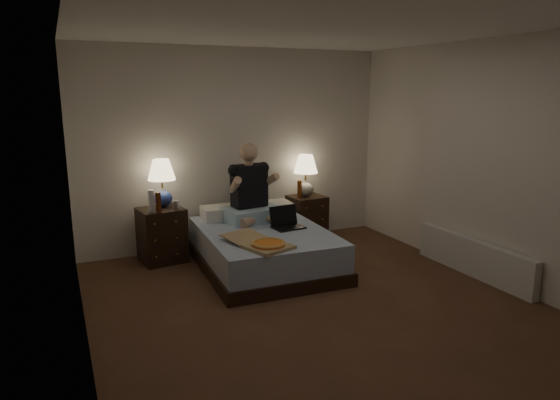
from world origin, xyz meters
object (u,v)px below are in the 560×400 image
lamp_left (162,183)px  beer_bottle_right (300,189)px  nightstand_right (307,217)px  beer_bottle_left (158,202)px  radiator (473,258)px  soda_can (176,205)px  bed (264,249)px  pizza_box (268,245)px  water_bottle (151,201)px  person (251,183)px  lamp_right (306,176)px  nightstand_left (162,235)px  laptop (289,218)px

lamp_left → beer_bottle_right: 1.80m
nightstand_right → beer_bottle_left: (-2.03, -0.30, 0.46)m
beer_bottle_left → radiator: beer_bottle_left is taller
lamp_left → soda_can: size_ratio=5.60×
bed → pizza_box: 0.73m
water_bottle → beer_bottle_right: bearing=5.7°
beer_bottle_left → radiator: bearing=-29.0°
soda_can → bed: bearing=-34.6°
bed → soda_can: (-0.85, 0.59, 0.47)m
bed → lamp_left: lamp_left is taller
nightstand_right → lamp_left: lamp_left is taller
bed → radiator: bed is taller
soda_can → pizza_box: size_ratio=0.13×
person → pizza_box: bearing=-110.3°
soda_can → person: 0.91m
lamp_right → soda_can: (-1.79, -0.22, -0.18)m
beer_bottle_right → soda_can: bearing=-173.9°
lamp_right → nightstand_left: bearing=-176.5°
soda_can → radiator: 3.36m
lamp_left → radiator: bearing=-33.7°
person → beer_bottle_right: bearing=14.4°
nightstand_left → nightstand_right: bearing=-4.3°
beer_bottle_left → pizza_box: bearing=-53.9°
lamp_left → water_bottle: bearing=-128.5°
soda_can → laptop: 1.31m
radiator → nightstand_right: bearing=117.0°
lamp_left → lamp_right: lamp_left is taller
water_bottle → radiator: 3.60m
nightstand_left → pizza_box: nightstand_left is taller
lamp_left → soda_can: lamp_left is taller
nightstand_left → laptop: 1.51m
nightstand_left → radiator: nightstand_left is taller
lamp_left → beer_bottle_right: (1.79, -0.02, -0.22)m
bed → beer_bottle_right: (0.83, 0.77, 0.48)m
beer_bottle_right → laptop: 1.00m
nightstand_right → lamp_left: size_ratio=1.05×
radiator → lamp_left: bearing=146.3°
nightstand_left → soda_can: soda_can is taller
lamp_left → beer_bottle_left: (-0.10, -0.27, -0.17)m
nightstand_right → lamp_left: (-1.92, -0.03, 0.62)m
nightstand_right → laptop: laptop is taller
laptop → radiator: bearing=-38.4°
beer_bottle_left → person: (1.08, -0.07, 0.15)m
bed → nightstand_right: bearing=42.7°
bed → lamp_left: 1.42m
lamp_right → soda_can: bearing=-172.9°
beer_bottle_right → person: person is taller
lamp_right → water_bottle: (-2.07, -0.24, -0.10)m
bed → lamp_right: bearing=43.4°
nightstand_right → radiator: 2.23m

